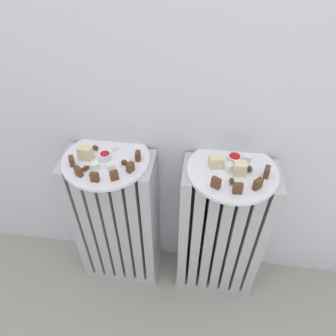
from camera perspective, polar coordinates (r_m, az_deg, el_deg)
The scene contains 30 objects.
ground_plane at distance 1.46m, azimuth -1.62°, elevation -27.86°, with size 6.00×6.00×0.00m, color gray.
radiator_left at distance 1.33m, azimuth -9.42°, elevation -9.93°, with size 0.34×0.17×0.68m.
radiator_right at distance 1.30m, azimuth 9.73°, elevation -11.89°, with size 0.34×0.17×0.68m.
plate_left at distance 1.08m, azimuth -11.46°, elevation 1.55°, with size 0.30×0.30×0.01m, color white.
plate_right at distance 1.04m, azimuth 11.92°, elevation -0.47°, with size 0.30×0.30×0.01m, color white.
dark_cake_slice_left_0 at distance 1.07m, azimuth -17.53°, elevation 1.24°, with size 0.03×0.02×0.03m, color #56351E.
dark_cake_slice_left_1 at distance 1.02m, azimuth -16.36°, elevation -0.63°, with size 0.03×0.02×0.03m, color #56351E.
dark_cake_slice_left_2 at distance 0.99m, azimuth -13.56°, elevation -1.65°, with size 0.03×0.02×0.03m, color #56351E.
dark_cake_slice_left_3 at distance 0.98m, azimuth -10.02°, elevation -1.36°, with size 0.03×0.02×0.03m, color #56351E.
dark_cake_slice_left_4 at distance 1.00m, azimuth -7.04°, elevation 0.14°, with size 0.03×0.02×0.03m, color #56351E.
dark_cake_slice_left_5 at distance 1.04m, azimuth -5.64°, elevation 2.27°, with size 0.03×0.02×0.03m, color #56351E.
marble_cake_slice_left_0 at distance 1.07m, azimuth -15.14°, elevation 2.68°, with size 0.05×0.03×0.05m, color beige.
turkish_delight_left_0 at distance 1.02m, azimuth -10.70°, elevation 0.32°, with size 0.02×0.02×0.02m, color white.
turkish_delight_left_1 at distance 1.04m, azimuth -13.42°, elevation 0.45°, with size 0.02×0.02×0.02m, color white.
medjool_date_left_0 at distance 1.12m, azimuth -13.42°, elevation 3.72°, with size 0.02×0.02×0.02m, color #4C2814.
medjool_date_left_1 at distance 1.04m, azimuth -15.15°, elevation -0.04°, with size 0.03×0.02×0.02m, color #4C2814.
medjool_date_left_2 at distance 1.04m, azimuth -8.15°, elevation 1.06°, with size 0.02×0.02×0.02m, color #4C2814.
jam_bowl_left at distance 1.06m, azimuth -11.63°, elevation 2.21°, with size 0.04×0.04×0.03m.
dark_cake_slice_right_0 at distance 0.95m, azimuth 8.92°, elevation -2.75°, with size 0.03×0.02×0.04m, color #56351E.
dark_cake_slice_right_1 at distance 0.95m, azimuth 12.88°, elevation -3.73°, with size 0.03×0.02×0.04m, color #56351E.
dark_cake_slice_right_2 at distance 0.98m, azimuth 16.41°, elevation -2.88°, with size 0.03×0.02×0.04m, color #56351E.
dark_cake_slice_right_3 at distance 1.02m, azimuth 17.95°, elevation -0.71°, with size 0.03×0.02×0.04m, color #56351E.
marble_cake_slice_right_0 at distance 1.02m, azimuth 8.91°, elevation 1.11°, with size 0.04×0.03×0.04m, color beige.
marble_cake_slice_right_1 at distance 1.01m, azimuth 13.22°, elevation -0.13°, with size 0.04×0.03×0.05m, color beige.
turkish_delight_right_0 at distance 1.02m, azimuth 11.26°, elevation 0.18°, with size 0.03×0.03×0.03m, color white.
turkish_delight_right_1 at distance 1.07m, azimuth 14.55°, elevation 1.75°, with size 0.02×0.02×0.02m, color white.
medjool_date_right_0 at distance 1.04m, azimuth 14.98°, elevation -0.16°, with size 0.03×0.02×0.02m, color #4C2814.
medjool_date_right_1 at distance 0.98m, azimuth 11.82°, elevation -2.42°, with size 0.03×0.02×0.02m, color #4C2814.
jam_bowl_right at distance 1.06m, azimuth 12.27°, elevation 1.76°, with size 0.05×0.05×0.03m.
fork at distance 1.09m, azimuth -10.87°, elevation 2.73°, with size 0.06×0.09×0.00m.
Camera 1 is at (0.10, -0.49, 1.37)m, focal length 32.67 mm.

